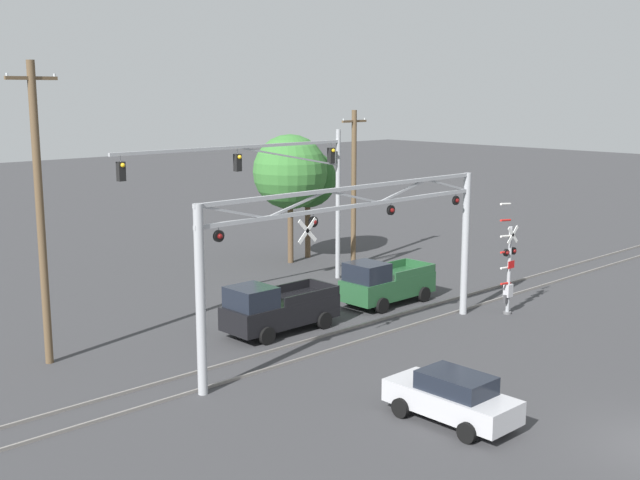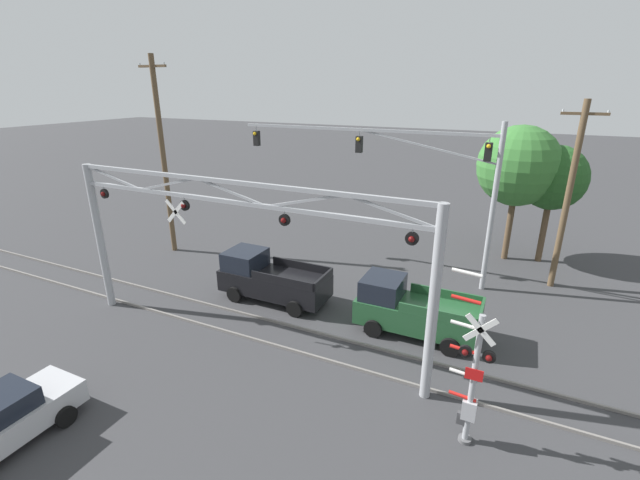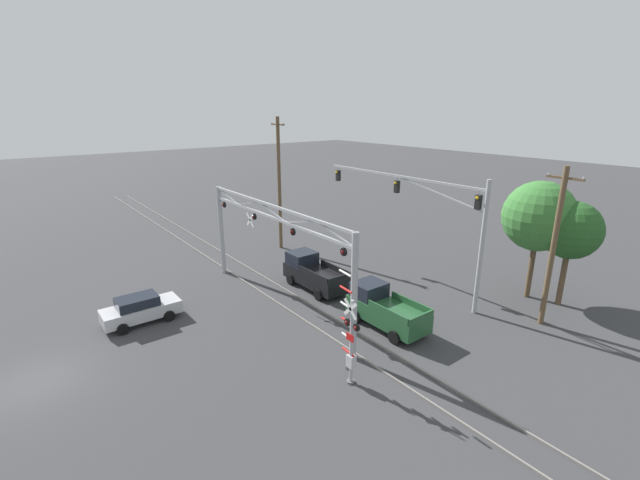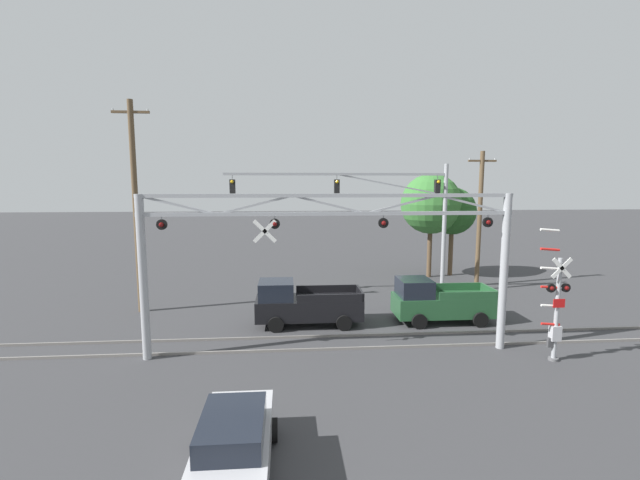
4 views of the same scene
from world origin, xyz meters
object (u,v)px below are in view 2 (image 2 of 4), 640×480
crossing_signal_mast (471,382)px  pickup_truck_following (411,309)px  background_tree_far_left_verge (518,166)px  utility_pole_left (163,156)px  traffic_signal_span (423,170)px  utility_pole_right (568,196)px  background_tree_beyond_span (553,178)px  pickup_truck_lead (269,278)px  crossing_gantry (234,240)px

crossing_signal_mast → pickup_truck_following: bearing=119.3°
background_tree_far_left_verge → utility_pole_left: bearing=-158.5°
pickup_truck_following → background_tree_far_left_verge: background_tree_far_left_verge is taller
crossing_signal_mast → traffic_signal_span: traffic_signal_span is taller
utility_pole_right → crossing_signal_mast: bearing=-101.7°
utility_pole_left → utility_pole_right: 20.15m
utility_pole_right → background_tree_beyond_span: 3.24m
traffic_signal_span → background_tree_beyond_span: (5.64, 4.95, -0.79)m
pickup_truck_following → utility_pole_left: (-14.62, 2.82, 4.46)m
background_tree_beyond_span → utility_pole_right: bearing=-80.6°
traffic_signal_span → background_tree_far_left_verge: 6.01m
crossing_signal_mast → background_tree_beyond_span: bearing=82.7°
utility_pole_left → background_tree_beyond_span: utility_pole_left is taller
crossing_signal_mast → pickup_truck_lead: size_ratio=1.01×
pickup_truck_lead → background_tree_beyond_span: background_tree_beyond_span is taller
pickup_truck_following → utility_pole_left: 15.54m
crossing_signal_mast → background_tree_far_left_verge: (0.20, 14.46, 3.22)m
crossing_signal_mast → pickup_truck_lead: crossing_signal_mast is taller
pickup_truck_lead → pickup_truck_following: 6.38m
traffic_signal_span → utility_pole_left: (-13.53, -2.36, 0.07)m
utility_pole_left → utility_pole_right: size_ratio=1.24×
pickup_truck_following → background_tree_beyond_span: size_ratio=0.73×
crossing_gantry → pickup_truck_following: (5.53, 3.41, -3.06)m
pickup_truck_following → background_tree_far_left_verge: 10.94m
utility_pole_right → background_tree_beyond_span: utility_pole_right is taller
crossing_gantry → pickup_truck_following: crossing_gantry is taller
crossing_gantry → traffic_signal_span: size_ratio=1.09×
background_tree_far_left_verge → pickup_truck_lead: bearing=-133.7°
crossing_signal_mast → background_tree_far_left_verge: size_ratio=0.69×
utility_pole_left → pickup_truck_lead: bearing=-18.6°
background_tree_far_left_verge → crossing_gantry: bearing=-122.6°
pickup_truck_lead → background_tree_far_left_verge: background_tree_far_left_verge is taller
pickup_truck_following → traffic_signal_span: bearing=101.9°
utility_pole_right → background_tree_beyond_span: (-0.53, 3.19, 0.16)m
pickup_truck_following → background_tree_beyond_span: (4.56, 10.13, 3.60)m
crossing_signal_mast → utility_pole_right: (2.42, 11.70, 2.51)m
utility_pole_right → background_tree_far_left_verge: 3.62m
crossing_gantry → pickup_truck_following: size_ratio=3.05×
crossing_gantry → utility_pole_right: utility_pole_right is taller
pickup_truck_lead → utility_pole_right: size_ratio=0.57×
crossing_signal_mast → crossing_gantry: bearing=170.7°
crossing_gantry → utility_pole_left: utility_pole_left is taller
crossing_gantry → pickup_truck_lead: crossing_gantry is taller
crossing_gantry → pickup_truck_following: bearing=31.7°
crossing_gantry → crossing_signal_mast: (8.19, -1.34, -2.14)m
background_tree_beyond_span → traffic_signal_span: bearing=-138.7°
background_tree_beyond_span → background_tree_far_left_verge: (-1.70, -0.42, 0.55)m
traffic_signal_span → pickup_truck_following: 6.87m
pickup_truck_lead → background_tree_beyond_span: bearing=42.7°
traffic_signal_span → pickup_truck_lead: size_ratio=2.64×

